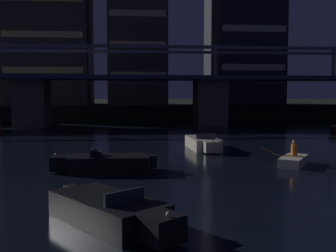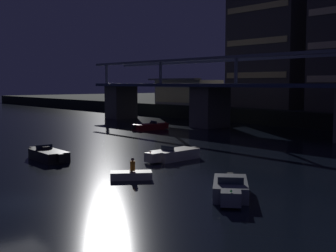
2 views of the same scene
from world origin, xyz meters
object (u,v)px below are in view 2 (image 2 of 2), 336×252
object	(u,v)px
speedboat_near_center	(150,127)
speedboat_near_right	(230,189)
dinghy_with_paddler	(131,175)
speedboat_mid_right	(173,155)
tower_west_low	(279,27)
waterfront_pavilion	(188,92)
speedboat_mid_center	(48,155)

from	to	relation	value
speedboat_near_center	speedboat_near_right	xyz separation A→B (m)	(30.04, -18.14, 0.00)
dinghy_with_paddler	speedboat_mid_right	bearing A→B (deg)	118.66
speedboat_near_center	speedboat_mid_right	bearing A→B (deg)	-33.57
speedboat_mid_right	tower_west_low	bearing A→B (deg)	115.03
speedboat_near_right	waterfront_pavilion	bearing A→B (deg)	139.23
speedboat_mid_center	dinghy_with_paddler	world-z (taller)	dinghy_with_paddler
dinghy_with_paddler	speedboat_mid_center	bearing A→B (deg)	-175.14
tower_west_low	speedboat_mid_right	size ratio (longest dim) A/B	4.98
speedboat_near_center	speedboat_mid_center	bearing A→B (deg)	-57.54
speedboat_near_right	speedboat_mid_right	world-z (taller)	same
speedboat_near_center	dinghy_with_paddler	size ratio (longest dim) A/B	1.89
speedboat_near_center	speedboat_mid_center	distance (m)	24.20
speedboat_near_center	speedboat_mid_center	size ratio (longest dim) A/B	1.00
tower_west_low	speedboat_mid_center	world-z (taller)	tower_west_low
waterfront_pavilion	speedboat_near_right	xyz separation A→B (m)	(44.66, -38.51, -4.02)
tower_west_low	waterfront_pavilion	world-z (taller)	tower_west_low
tower_west_low	speedboat_near_right	distance (m)	53.63
tower_west_low	speedboat_near_center	size ratio (longest dim) A/B	4.97
speedboat_mid_center	dinghy_with_paddler	size ratio (longest dim) A/B	1.88
tower_west_low	speedboat_mid_center	distance (m)	49.00
waterfront_pavilion	dinghy_with_paddler	bearing A→B (deg)	-46.71
speedboat_near_right	dinghy_with_paddler	size ratio (longest dim) A/B	1.63
dinghy_with_paddler	tower_west_low	bearing A→B (deg)	115.60
tower_west_low	speedboat_near_center	xyz separation A→B (m)	(-1.67, -24.96, -14.63)
speedboat_near_center	speedboat_mid_right	size ratio (longest dim) A/B	1.00
waterfront_pavilion	speedboat_mid_right	world-z (taller)	waterfront_pavilion
tower_west_low	waterfront_pavilion	xyz separation A→B (m)	(-16.30, -4.58, -10.61)
speedboat_near_right	speedboat_mid_right	bearing A→B (deg)	153.60
waterfront_pavilion	speedboat_near_right	world-z (taller)	waterfront_pavilion
waterfront_pavilion	speedboat_near_center	xyz separation A→B (m)	(14.63, -20.37, -4.02)
speedboat_mid_center	speedboat_mid_right	distance (m)	9.89
speedboat_mid_center	tower_west_low	bearing A→B (deg)	104.01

